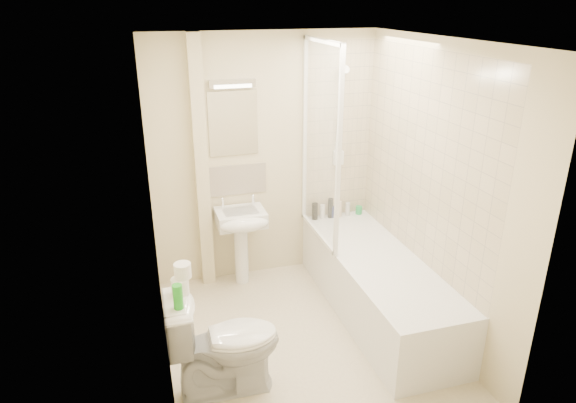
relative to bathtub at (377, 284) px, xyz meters
name	(u,v)px	position (x,y,z in m)	size (l,w,h in m)	color
floor	(304,339)	(-0.75, -0.20, -0.29)	(2.50, 2.50, 0.00)	beige
wall_back	(265,160)	(-0.75, 1.05, 0.91)	(2.20, 0.02, 2.40)	beige
wall_left	(155,224)	(-1.85, -0.20, 0.91)	(0.02, 2.50, 2.40)	beige
wall_right	(434,192)	(0.35, -0.20, 0.91)	(0.02, 2.50, 2.40)	beige
ceiling	(308,40)	(-0.75, -0.20, 2.11)	(2.20, 2.50, 0.02)	white
tile_back	(338,132)	(0.00, 1.04, 1.14)	(0.70, 0.01, 1.75)	beige
tile_right	(423,159)	(0.34, 0.00, 1.14)	(0.01, 2.10, 1.75)	beige
pipe_boxing	(201,167)	(-1.37, 0.99, 0.91)	(0.12, 0.12, 2.40)	beige
splashback	(236,180)	(-1.05, 1.04, 0.74)	(0.60, 0.01, 0.30)	beige
mirror	(233,124)	(-1.05, 1.04, 1.29)	(0.46, 0.01, 0.60)	white
strip_light	(232,83)	(-1.05, 1.02, 1.66)	(0.42, 0.07, 0.07)	silver
bathtub	(377,284)	(0.00, 0.00, 0.00)	(0.70, 2.10, 0.55)	white
shower_screen	(320,144)	(-0.35, 0.60, 1.16)	(0.04, 0.92, 1.80)	white
shower_fixture	(340,121)	(0.00, 0.99, 1.26)	(0.10, 0.16, 0.99)	white
pedestal_sink	(242,227)	(-1.05, 0.81, 0.34)	(0.46, 0.45, 0.89)	white
bottle_black_a	(315,211)	(-0.26, 0.96, 0.35)	(0.06, 0.06, 0.17)	black
bottle_white_a	(322,212)	(-0.17, 0.96, 0.33)	(0.05, 0.05, 0.15)	white
bottle_black_b	(330,208)	(-0.09, 0.96, 0.36)	(0.05, 0.05, 0.21)	black
bottle_blue	(332,212)	(-0.07, 0.96, 0.32)	(0.06, 0.06, 0.12)	#121A51
bottle_cream	(339,209)	(0.01, 0.96, 0.34)	(0.05, 0.05, 0.17)	beige
bottle_white_b	(348,209)	(0.11, 0.96, 0.33)	(0.05, 0.05, 0.14)	silver
bottle_green	(359,210)	(0.23, 0.96, 0.30)	(0.07, 0.07, 0.08)	green
toilet	(224,342)	(-1.47, -0.58, 0.11)	(0.79, 0.46, 0.80)	white
toilet_roll_lower	(180,286)	(-1.73, -0.49, 0.56)	(0.12, 0.12, 0.11)	white
toilet_roll_upper	(183,270)	(-1.71, -0.47, 0.67)	(0.12, 0.12, 0.10)	white
green_bottle	(178,297)	(-1.76, -0.67, 0.59)	(0.06, 0.06, 0.17)	green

